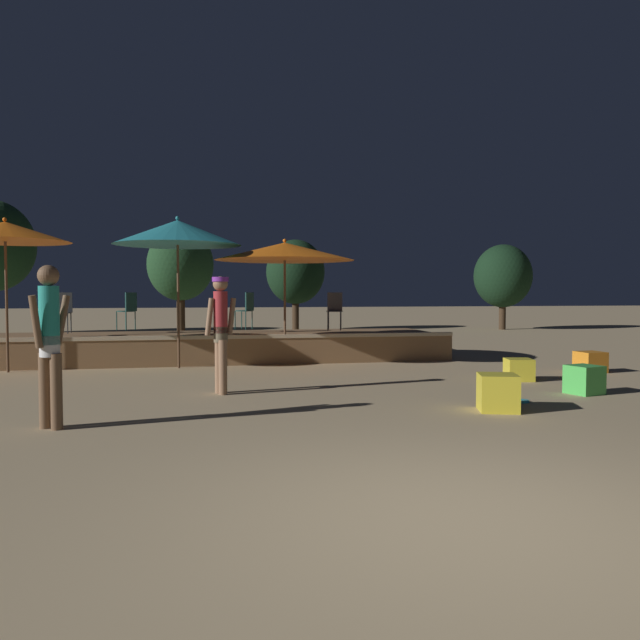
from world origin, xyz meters
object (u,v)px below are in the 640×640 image
(bistro_chair_2, at_px, (335,307))
(background_tree_1, at_px, (503,276))
(cube_seat_0, at_px, (498,393))
(background_tree_4, at_px, (295,272))
(frisbee_disc, at_px, (521,401))
(background_tree_3, at_px, (180,265))
(bistro_chair_0, at_px, (129,307))
(cube_seat_2, at_px, (584,380))
(person_0, at_px, (50,338))
(patio_umbrella_0, at_px, (178,233))
(patio_umbrella_2, at_px, (5,232))
(patio_umbrella_1, at_px, (285,252))
(cube_seat_3, at_px, (519,370))
(cube_seat_1, at_px, (590,362))
(bistro_chair_3, at_px, (247,307))
(person_1, at_px, (221,327))
(bistro_chair_1, at_px, (63,308))

(bistro_chair_2, height_order, background_tree_1, background_tree_1)
(cube_seat_0, relative_size, background_tree_4, 0.16)
(cube_seat_0, bearing_deg, frisbee_disc, 40.07)
(background_tree_3, bearing_deg, background_tree_4, 38.90)
(bistro_chair_0, bearing_deg, background_tree_3, -151.83)
(background_tree_3, bearing_deg, background_tree_1, 10.29)
(cube_seat_2, height_order, background_tree_1, background_tree_1)
(background_tree_3, relative_size, background_tree_4, 1.00)
(background_tree_3, bearing_deg, bistro_chair_2, -61.63)
(person_0, distance_m, bistro_chair_0, 7.95)
(background_tree_3, bearing_deg, patio_umbrella_0, -88.92)
(patio_umbrella_2, bearing_deg, patio_umbrella_1, 2.83)
(patio_umbrella_0, distance_m, patio_umbrella_2, 3.24)
(patio_umbrella_1, height_order, cube_seat_3, patio_umbrella_1)
(bistro_chair_2, height_order, background_tree_4, background_tree_4)
(patio_umbrella_1, xyz_separation_m, bistro_chair_0, (-3.45, 2.18, -1.23))
(patio_umbrella_1, height_order, background_tree_1, background_tree_1)
(bistro_chair_2, bearing_deg, cube_seat_2, -51.69)
(patio_umbrella_0, distance_m, background_tree_3, 8.59)
(cube_seat_3, bearing_deg, cube_seat_2, -80.87)
(patio_umbrella_0, bearing_deg, cube_seat_1, -15.92)
(bistro_chair_3, bearing_deg, cube_seat_3, 75.72)
(patio_umbrella_2, bearing_deg, patio_umbrella_0, 0.89)
(frisbee_disc, bearing_deg, background_tree_1, 63.33)
(patio_umbrella_1, relative_size, person_1, 1.66)
(patio_umbrella_1, bearing_deg, cube_seat_1, -23.60)
(cube_seat_0, relative_size, cube_seat_1, 1.21)
(cube_seat_1, relative_size, frisbee_disc, 2.23)
(bistro_chair_1, height_order, frisbee_disc, bistro_chair_1)
(cube_seat_0, xyz_separation_m, bistro_chair_3, (-2.67, 7.76, 0.95))
(person_1, height_order, bistro_chair_2, person_1)
(patio_umbrella_0, xyz_separation_m, background_tree_4, (4.35, 12.22, -0.39))
(patio_umbrella_2, bearing_deg, background_tree_3, 70.36)
(patio_umbrella_1, height_order, frisbee_disc, patio_umbrella_1)
(cube_seat_2, xyz_separation_m, frisbee_disc, (-1.32, -0.48, -0.20))
(bistro_chair_3, distance_m, background_tree_3, 6.73)
(cube_seat_0, distance_m, cube_seat_1, 4.91)
(cube_seat_0, height_order, background_tree_1, background_tree_1)
(bistro_chair_3, bearing_deg, bistro_chair_1, -46.03)
(bistro_chair_2, distance_m, background_tree_1, 13.22)
(patio_umbrella_1, bearing_deg, background_tree_1, 45.19)
(cube_seat_2, bearing_deg, background_tree_3, 115.82)
(frisbee_disc, bearing_deg, cube_seat_3, 61.90)
(background_tree_3, bearing_deg, bistro_chair_3, -74.81)
(cube_seat_2, relative_size, background_tree_3, 0.15)
(cube_seat_2, relative_size, background_tree_4, 0.15)
(cube_seat_3, distance_m, bistro_chair_0, 9.03)
(bistro_chair_3, bearing_deg, patio_umbrella_2, -29.09)
(bistro_chair_1, bearing_deg, background_tree_4, 59.84)
(person_0, distance_m, background_tree_3, 14.25)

